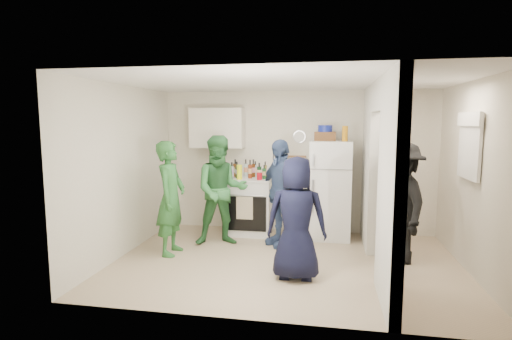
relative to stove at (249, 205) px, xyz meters
The scene contains 38 objects.
floor 1.66m from the stove, 59.76° to the right, with size 4.80×4.80×0.00m, color tan.
wall_back 1.15m from the stove, 22.45° to the left, with size 4.80×4.80×0.00m, color silver.
wall_front 3.26m from the stove, 75.42° to the right, with size 4.80×4.80×0.00m, color silver.
wall_left 2.24m from the stove, 139.45° to the right, with size 3.40×3.40×0.00m, color silver.
wall_right 3.56m from the stove, 23.19° to the right, with size 3.40×3.40×0.00m, color silver.
ceiling 2.56m from the stove, 59.76° to the right, with size 4.80×4.80×0.00m, color white.
partition_pier_back 2.15m from the stove, ahead, with size 0.12×1.20×2.50m, color silver.
partition_pier_front 3.27m from the stove, 51.02° to the right, with size 0.12×1.20×2.50m, color silver.
partition_header 3.02m from the stove, 34.43° to the right, with size 0.12×1.00×0.40m, color silver.
stove is the anchor object (origin of this frame).
upper_cabinet 1.49m from the stove, 165.99° to the left, with size 0.95×0.34×0.70m, color silver.
fridge 1.43m from the stove, ahead, with size 0.68×0.66×1.64m, color white.
wicker_basket 1.78m from the stove, ahead, with size 0.35×0.25×0.15m, color brown.
blue_bowl 1.88m from the stove, ahead, with size 0.24×0.24×0.11m, color navy.
yellow_cup_stack_top 2.06m from the stove, ahead, with size 0.09×0.09×0.25m, color orange.
wall_clock 1.51m from the stove, 20.07° to the left, with size 0.22×0.22×0.03m, color white.
spice_shelf 1.20m from the stove, 19.32° to the left, with size 0.35×0.08×0.03m, color olive.
nook_window 3.58m from the stove, 20.21° to the right, with size 0.03×0.70×0.80m, color black.
nook_window_frame 3.57m from the stove, 20.30° to the right, with size 0.04×0.76×0.86m, color white.
nook_valance 3.67m from the stove, 20.44° to the right, with size 0.04×0.82×0.18m, color white.
yellow_cup_stack_stove 0.67m from the stove, 118.61° to the right, with size 0.09×0.09×0.25m, color #EDF514.
red_cup 0.63m from the stove, 42.27° to the right, with size 0.09×0.09×0.12m, color #B10B19.
person_green_left 1.62m from the stove, 125.80° to the right, with size 0.62×0.40×1.69m, color #2F763A.
person_green_center 0.86m from the stove, 113.68° to the right, with size 0.85×0.66×1.75m, color #367B36.
person_denim 0.93m from the stove, 43.87° to the right, with size 0.99×0.41×1.69m, color #3B4A80.
person_navy 2.17m from the stove, 62.89° to the right, with size 0.76×0.49×1.55m, color black.
person_nook 2.61m from the stove, 24.38° to the right, with size 1.10×0.63×1.70m, color black.
bottle_a 0.71m from the stove, 155.07° to the left, with size 0.08×0.08×0.31m, color brown.
bottle_b 0.66m from the stove, 162.77° to the right, with size 0.06×0.06×0.27m, color #143D1D.
bottle_c 0.67m from the stove, 121.09° to the left, with size 0.07×0.07×0.31m, color silver.
bottle_d 0.66m from the stove, 61.67° to the right, with size 0.07×0.07×0.32m, color maroon.
bottle_e 0.66m from the stove, 62.73° to the left, with size 0.07×0.07×0.28m, color #ACB8BE.
bottle_f 0.65m from the stove, ahead, with size 0.08×0.08×0.26m, color #14371A.
bottle_g 0.70m from the stove, 25.40° to the left, with size 0.06×0.06×0.28m, color olive.
bottle_h 0.70m from the stove, 159.35° to the right, with size 0.07×0.07×0.28m, color #ADAEB9.
bottle_i 0.66m from the stove, 63.62° to the left, with size 0.07×0.07×0.31m, color #50260D.
bottle_j 0.69m from the stove, 19.66° to the right, with size 0.06×0.06×0.24m, color #1E5825.
bottle_k 0.68m from the stove, 166.01° to the left, with size 0.08×0.08×0.27m, color brown.
Camera 1 is at (0.54, -5.40, 1.98)m, focal length 28.00 mm.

